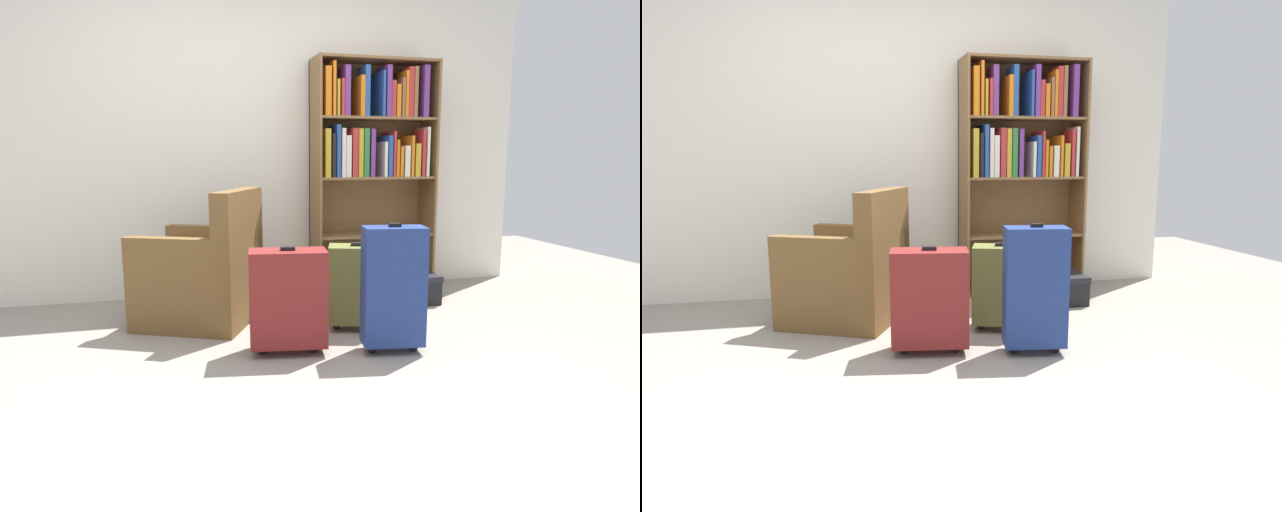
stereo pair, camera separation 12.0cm
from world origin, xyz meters
TOP-DOWN VIEW (x-y plane):
  - ground_plane at (0.00, 0.00)m, footprint 8.20×8.20m
  - back_wall at (0.00, 1.87)m, footprint 4.69×0.10m
  - bookshelf at (0.97, 1.64)m, footprint 0.99×0.34m
  - armchair at (-0.42, 1.08)m, footprint 0.93×0.93m
  - mug at (0.09, 1.13)m, footprint 0.12×0.08m
  - storage_box at (1.09, 1.17)m, footprint 0.49×0.30m
  - suitcase_navy_blue at (0.58, 0.20)m, footprint 0.37×0.24m
  - suitcase_olive at (0.52, 0.66)m, footprint 0.41×0.32m
  - suitcase_dark_red at (-0.00, 0.34)m, footprint 0.46×0.29m

SIDE VIEW (x-z plane):
  - ground_plane at x=0.00m, z-range 0.00..0.00m
  - mug at x=0.09m, z-range 0.00..0.10m
  - storage_box at x=1.09m, z-range 0.01..0.23m
  - suitcase_olive at x=0.52m, z-range 0.01..0.59m
  - armchair at x=-0.42m, z-range -0.13..0.77m
  - suitcase_dark_red at x=0.00m, z-range 0.01..0.63m
  - suitcase_navy_blue at x=0.58m, z-range 0.01..0.76m
  - bookshelf at x=0.97m, z-range 0.20..2.06m
  - back_wall at x=0.00m, z-range 0.00..2.60m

